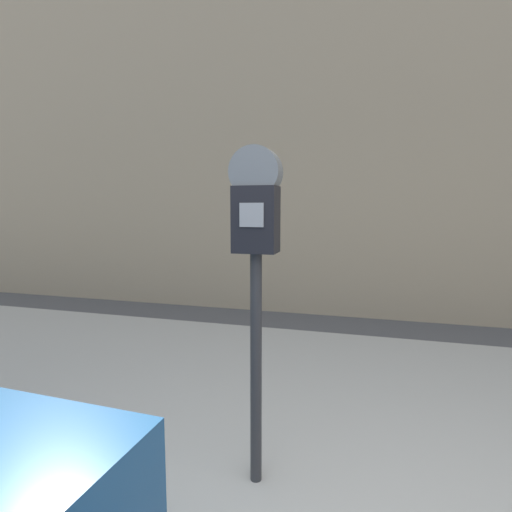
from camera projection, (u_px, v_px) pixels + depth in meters
sidewalk at (368, 410)px, 2.70m from camera, size 24.00×2.80×0.14m
building_facade at (376, 91)px, 4.97m from camera, size 24.00×0.30×5.76m
parking_meter at (256, 235)px, 1.77m from camera, size 0.22×0.14×1.56m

